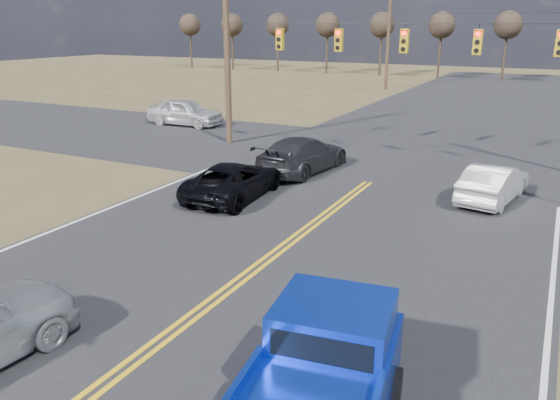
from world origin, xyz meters
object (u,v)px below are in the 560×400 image
at_px(black_suv, 234,180).
at_px(cross_car_west, 185,112).
at_px(white_car_queue, 493,183).
at_px(dgrey_car_queue, 303,155).

xyz_separation_m(black_suv, cross_car_west, (-10.53, 11.21, 0.18)).
height_order(white_car_queue, cross_car_west, cross_car_west).
height_order(black_suv, cross_car_west, cross_car_west).
distance_m(black_suv, cross_car_west, 15.38).
xyz_separation_m(white_car_queue, cross_car_west, (-18.87, 7.40, 0.15)).
bearing_deg(black_suv, cross_car_west, -50.33).
distance_m(dgrey_car_queue, cross_car_west, 13.10).
bearing_deg(dgrey_car_queue, cross_car_west, -25.44).
xyz_separation_m(white_car_queue, dgrey_car_queue, (-7.67, 0.60, 0.07)).
xyz_separation_m(black_suv, dgrey_car_queue, (0.67, 4.41, 0.10)).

